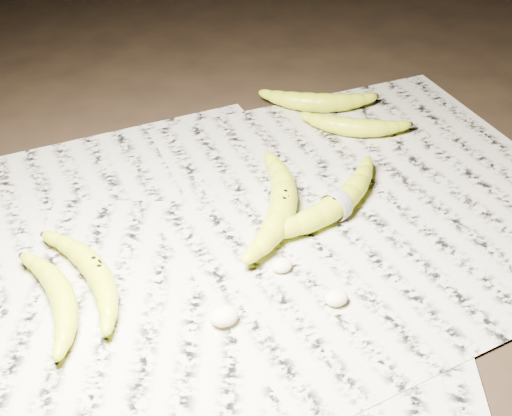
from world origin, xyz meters
name	(u,v)px	position (x,y,z in m)	size (l,w,h in m)	color
ground	(249,235)	(0.00, 0.00, 0.00)	(3.00, 3.00, 0.00)	black
newspaper_patch	(257,222)	(0.02, 0.02, 0.00)	(0.90, 0.70, 0.01)	#B0AB97
banana_left_a	(96,269)	(-0.22, -0.01, 0.02)	(0.18, 0.05, 0.03)	#B5D41A
banana_left_b	(62,294)	(-0.26, -0.04, 0.02)	(0.16, 0.05, 0.03)	#B5D41A
banana_center	(283,203)	(0.06, 0.01, 0.03)	(0.22, 0.06, 0.04)	#B5D41A
banana_taped	(336,203)	(0.13, -0.02, 0.03)	(0.22, 0.06, 0.04)	#B5D41A
banana_upper_a	(317,101)	(0.24, 0.27, 0.03)	(0.18, 0.05, 0.03)	#B5D41A
banana_upper_b	(353,125)	(0.26, 0.17, 0.02)	(0.15, 0.05, 0.03)	#B5D41A
measuring_tape	(336,203)	(0.13, -0.02, 0.03)	(0.05, 0.05, 0.00)	white
flesh_chunk_a	(224,314)	(-0.09, -0.15, 0.02)	(0.04, 0.03, 0.02)	beige
flesh_chunk_b	(337,296)	(0.04, -0.17, 0.02)	(0.03, 0.02, 0.02)	beige
flesh_chunk_c	(282,263)	(0.01, -0.09, 0.02)	(0.03, 0.02, 0.02)	beige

